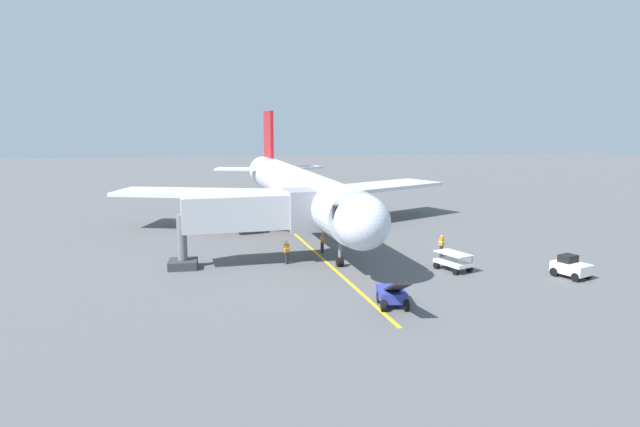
{
  "coord_description": "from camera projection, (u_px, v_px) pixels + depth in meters",
  "views": [
    {
      "loc": [
        6.41,
        51.24,
        10.58
      ],
      "look_at": [
        -0.84,
        7.02,
        3.0
      ],
      "focal_mm": 31.51,
      "sensor_mm": 36.0,
      "label": 1
    }
  ],
  "objects": [
    {
      "name": "belt_loader_near_nose",
      "position": [
        392.0,
        294.0,
        31.98
      ],
      "size": [
        1.82,
        4.69,
        2.32
      ],
      "color": "#2D3899",
      "rests_on": "ground"
    },
    {
      "name": "baggage_cart_portside",
      "position": [
        453.0,
        261.0,
        39.53
      ],
      "size": [
        2.31,
        2.93,
        1.27
      ],
      "color": "white",
      "rests_on": "ground"
    },
    {
      "name": "ground_crew_loader",
      "position": [
        322.0,
        242.0,
        44.75
      ],
      "size": [
        0.3,
        0.43,
        1.71
      ],
      "color": "#23232D",
      "rests_on": "ground"
    },
    {
      "name": "jet_bridge",
      "position": [
        260.0,
        213.0,
        41.08
      ],
      "size": [
        11.51,
        3.95,
        5.4
      ],
      "color": "#B7B7BC",
      "rests_on": "ground"
    },
    {
      "name": "ground_plane",
      "position": [
        299.0,
        233.0,
        52.65
      ],
      "size": [
        220.0,
        220.0,
        0.0
      ],
      "primitive_type": "plane",
      "color": "#565659"
    },
    {
      "name": "ground_crew_wing_walker",
      "position": [
        287.0,
        252.0,
        41.28
      ],
      "size": [
        0.47,
        0.39,
        1.71
      ],
      "color": "#23232D",
      "rests_on": "ground"
    },
    {
      "name": "tug_starboard_side",
      "position": [
        571.0,
        267.0,
        37.81
      ],
      "size": [
        2.28,
        2.7,
        1.5
      ],
      "color": "white",
      "rests_on": "ground"
    },
    {
      "name": "apron_lead_in_line",
      "position": [
        307.0,
        245.0,
        47.72
      ],
      "size": [
        4.32,
        39.82,
        0.01
      ],
      "primitive_type": "cube",
      "rotation": [
        0.0,
        0.0,
        0.1
      ],
      "color": "yellow",
      "rests_on": "ground"
    },
    {
      "name": "airplane",
      "position": [
        297.0,
        189.0,
        53.16
      ],
      "size": [
        34.62,
        40.35,
        11.5
      ],
      "color": "silver",
      "rests_on": "ground"
    },
    {
      "name": "ground_crew_marshaller",
      "position": [
        441.0,
        245.0,
        43.48
      ],
      "size": [
        0.38,
        0.46,
        1.71
      ],
      "color": "#23232D",
      "rests_on": "ground"
    }
  ]
}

